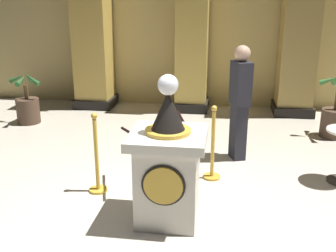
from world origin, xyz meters
The scene contains 12 objects.
ground_plane centered at (0.00, 0.00, 0.00)m, with size 11.88×11.88×0.00m, color beige.
back_wall centered at (0.00, 5.05, 1.83)m, with size 11.88×0.16×3.67m, color tan.
pedestal_clock centered at (0.15, -0.02, 0.64)m, with size 0.81×0.81×1.65m.
stanchion_near centered at (0.60, 1.12, 0.36)m, with size 0.24×0.24×1.04m.
stanchion_far centered at (-0.83, 0.52, 0.37)m, with size 0.24×0.24×1.05m.
velvet_rope centered at (-0.12, 0.82, 0.79)m, with size 1.05×1.04×0.22m.
column_left centered at (-2.16, 4.57, 1.75)m, with size 0.87×0.87×3.52m.
column_right centered at (2.16, 4.57, 1.75)m, with size 0.85×0.85×3.52m.
column_centre_rear centered at (0.00, 4.57, 1.75)m, with size 0.78×0.78×3.52m.
potted_palm_left centered at (-3.07, 3.13, 0.33)m, with size 0.66×0.66×1.02m.
potted_palm_right centered at (2.66, 3.13, 0.34)m, with size 0.67×0.66×1.16m.
bystander_guest centered at (0.95, 1.90, 0.92)m, with size 0.33×0.41×1.73m.
Camera 1 is at (0.73, -3.99, 2.41)m, focal length 43.11 mm.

